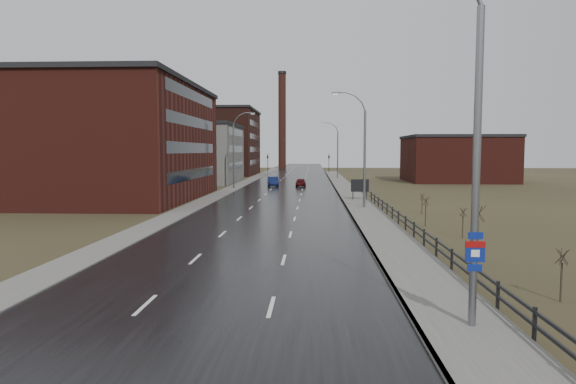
# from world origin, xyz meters

# --- Properties ---
(ground) EXTENTS (320.00, 320.00, 0.00)m
(ground) POSITION_xyz_m (0.00, 0.00, 0.00)
(ground) COLOR #2D2819
(ground) RESTS_ON ground
(road) EXTENTS (14.00, 300.00, 0.06)m
(road) POSITION_xyz_m (0.00, 60.00, 0.03)
(road) COLOR black
(road) RESTS_ON ground
(sidewalk_right) EXTENTS (3.20, 180.00, 0.18)m
(sidewalk_right) POSITION_xyz_m (8.60, 35.00, 0.09)
(sidewalk_right) COLOR #595651
(sidewalk_right) RESTS_ON ground
(curb_right) EXTENTS (0.16, 180.00, 0.18)m
(curb_right) POSITION_xyz_m (7.08, 35.00, 0.09)
(curb_right) COLOR slate
(curb_right) RESTS_ON ground
(sidewalk_left) EXTENTS (2.40, 260.00, 0.12)m
(sidewalk_left) POSITION_xyz_m (-8.20, 60.00, 0.06)
(sidewalk_left) COLOR #595651
(sidewalk_left) RESTS_ON ground
(warehouse_near) EXTENTS (22.44, 28.56, 13.50)m
(warehouse_near) POSITION_xyz_m (-20.99, 45.00, 6.76)
(warehouse_near) COLOR #471914
(warehouse_near) RESTS_ON ground
(warehouse_mid) EXTENTS (16.32, 20.40, 10.50)m
(warehouse_mid) POSITION_xyz_m (-17.99, 78.00, 5.26)
(warehouse_mid) COLOR slate
(warehouse_mid) RESTS_ON ground
(warehouse_far) EXTENTS (26.52, 24.48, 15.50)m
(warehouse_far) POSITION_xyz_m (-22.99, 108.00, 7.76)
(warehouse_far) COLOR #331611
(warehouse_far) RESTS_ON ground
(building_right) EXTENTS (18.36, 16.32, 8.50)m
(building_right) POSITION_xyz_m (30.30, 82.00, 4.26)
(building_right) COLOR #471914
(building_right) RESTS_ON ground
(smokestack) EXTENTS (2.70, 2.70, 30.70)m
(smokestack) POSITION_xyz_m (-6.00, 150.00, 15.50)
(smokestack) COLOR #331611
(smokestack) RESTS_ON ground
(streetlight_main) EXTENTS (3.91, 0.29, 12.11)m
(streetlight_main) POSITION_xyz_m (8.47, 2.00, 6.06)
(streetlight_main) COLOR slate
(streetlight_main) RESTS_ON ground
(streetlight_right_mid) EXTENTS (3.36, 0.28, 11.35)m
(streetlight_right_mid) POSITION_xyz_m (8.50, 36.00, 5.84)
(streetlight_right_mid) COLOR slate
(streetlight_right_mid) RESTS_ON ground
(streetlight_left) EXTENTS (3.36, 0.28, 11.35)m
(streetlight_left) POSITION_xyz_m (-7.70, 62.00, 5.84)
(streetlight_left) COLOR slate
(streetlight_left) RESTS_ON ground
(streetlight_right_far) EXTENTS (3.36, 0.28, 11.35)m
(streetlight_right_far) POSITION_xyz_m (8.50, 90.00, 5.84)
(streetlight_right_far) COLOR slate
(streetlight_right_far) RESTS_ON ground
(guardrail) EXTENTS (0.10, 53.05, 1.10)m
(guardrail) POSITION_xyz_m (10.30, 18.31, 0.71)
(guardrail) COLOR black
(guardrail) RESTS_ON ground
(shrub_b) EXTENTS (0.48, 0.51, 2.02)m
(shrub_b) POSITION_xyz_m (13.10, 5.32, 1.07)
(shrub_b) COLOR #382D23
(shrub_b) RESTS_ON ground
(shrub_c) EXTENTS (0.68, 0.72, 2.91)m
(shrub_c) POSITION_xyz_m (12.24, 12.39, 1.55)
(shrub_c) COLOR #382D23
(shrub_c) RESTS_ON ground
(shrub_d) EXTENTS (0.48, 0.50, 2.01)m
(shrub_d) POSITION_xyz_m (13.51, 19.43, 1.06)
(shrub_d) COLOR #382D23
(shrub_d) RESTS_ON ground
(shrub_e) EXTENTS (0.53, 0.56, 2.23)m
(shrub_e) POSITION_xyz_m (12.25, 24.62, 1.19)
(shrub_e) COLOR #382D23
(shrub_e) RESTS_ON ground
(shrub_f) EXTENTS (0.45, 0.47, 1.87)m
(shrub_f) POSITION_xyz_m (13.55, 32.04, 0.99)
(shrub_f) COLOR #382D23
(shrub_f) RESTS_ON ground
(billboard) EXTENTS (2.02, 0.17, 2.46)m
(billboard) POSITION_xyz_m (9.10, 43.96, 1.67)
(billboard) COLOR black
(billboard) RESTS_ON ground
(traffic_light_left) EXTENTS (0.58, 2.73, 5.30)m
(traffic_light_left) POSITION_xyz_m (-8.00, 120.00, 4.60)
(traffic_light_left) COLOR black
(traffic_light_left) RESTS_ON ground
(traffic_light_right) EXTENTS (0.58, 2.73, 5.30)m
(traffic_light_right) POSITION_xyz_m (8.00, 120.00, 4.60)
(traffic_light_right) COLOR black
(traffic_light_right) RESTS_ON ground
(car_near) EXTENTS (2.20, 4.77, 1.52)m
(car_near) POSITION_xyz_m (-2.51, 66.96, 0.76)
(car_near) COLOR #0D1642
(car_near) RESTS_ON ground
(car_far) EXTENTS (1.63, 3.99, 1.36)m
(car_far) POSITION_xyz_m (1.92, 66.47, 0.68)
(car_far) COLOR #410A0D
(car_far) RESTS_ON ground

